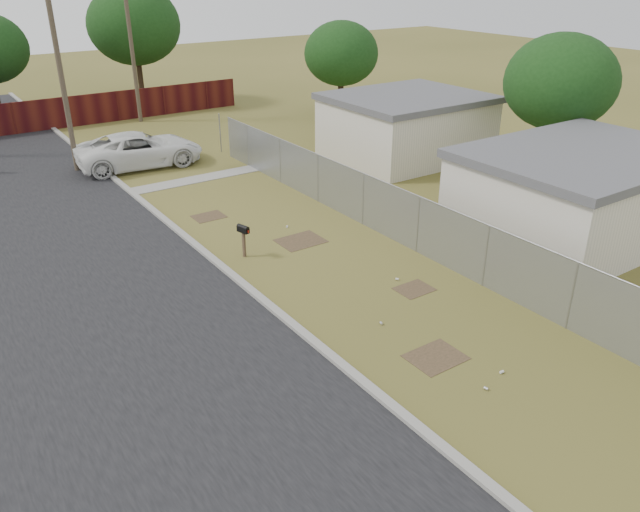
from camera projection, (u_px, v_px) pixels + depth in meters
ground at (344, 275)px, 19.87m from camera, size 120.00×120.00×0.00m
street at (60, 239)px, 22.41m from camera, size 15.10×60.00×0.12m
chainlink_fence at (398, 221)px, 21.89m from camera, size 0.10×27.06×2.02m
utility_poles at (43, 56)px, 31.38m from camera, size 12.60×8.24×9.00m
houses at (484, 156)px, 26.49m from camera, size 9.30×17.24×3.10m
horizon_trees at (114, 46)px, 35.86m from camera, size 33.32×31.94×7.78m
mailbox at (243, 232)px, 20.71m from camera, size 0.28×0.50×1.15m
pickup_truck at (140, 150)px, 30.00m from camera, size 6.16×3.27×1.65m
scattered_litter at (397, 307)px, 17.93m from camera, size 2.19×11.07×0.07m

